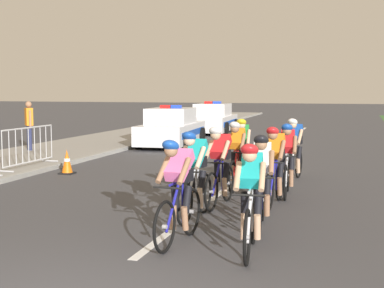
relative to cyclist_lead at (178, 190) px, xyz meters
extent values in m
cube|color=gray|center=(-7.44, 11.09, -0.73)|extent=(3.89, 60.00, 0.12)
cube|color=#9E9E99|center=(-5.58, 11.09, -0.72)|extent=(0.16, 60.00, 0.13)
cube|color=white|center=(-0.34, -0.11, -0.78)|extent=(0.14, 1.60, 0.01)
cube|color=white|center=(-0.34, 3.89, -0.78)|extent=(0.14, 1.60, 0.01)
cube|color=white|center=(-0.34, 7.89, -0.78)|extent=(0.14, 1.60, 0.01)
cube|color=white|center=(-0.34, 11.89, -0.78)|extent=(0.14, 1.60, 0.01)
cube|color=white|center=(-0.34, 15.89, -0.78)|extent=(0.14, 1.60, 0.01)
cube|color=white|center=(-0.34, 19.89, -0.78)|extent=(0.14, 1.60, 0.01)
cube|color=white|center=(-0.34, 23.89, -0.78)|extent=(0.14, 1.60, 0.01)
torus|color=black|center=(-0.04, -0.48, -0.42)|extent=(0.10, 0.73, 0.72)
cylinder|color=#99999E|center=(-0.04, -0.48, -0.42)|extent=(0.06, 0.06, 0.06)
torus|color=black|center=(0.04, 0.52, -0.42)|extent=(0.10, 0.73, 0.72)
cylinder|color=#99999E|center=(0.04, 0.52, -0.42)|extent=(0.06, 0.06, 0.06)
cylinder|color=#1E1E99|center=(0.00, -0.03, 0.11)|extent=(0.08, 0.55, 0.04)
cylinder|color=#1E1E99|center=(-0.02, -0.20, -0.21)|extent=(0.08, 0.48, 0.63)
cylinder|color=#1E1E99|center=(0.01, 0.17, -0.19)|extent=(0.04, 0.04, 0.65)
cylinder|color=black|center=(-0.03, -0.38, 0.09)|extent=(0.42, 0.06, 0.03)
cube|color=black|center=(0.01, 0.17, 0.15)|extent=(0.12, 0.23, 0.05)
cube|color=pink|center=(0.00, 0.05, 0.35)|extent=(0.32, 0.57, 0.44)
cube|color=black|center=(0.01, 0.16, 0.19)|extent=(0.29, 0.22, 0.18)
cylinder|color=black|center=(0.10, 0.11, -0.15)|extent=(0.13, 0.23, 0.40)
cylinder|color=#9E7051|center=(0.09, 0.03, -0.41)|extent=(0.10, 0.16, 0.36)
cylinder|color=black|center=(-0.08, 0.12, -0.15)|extent=(0.12, 0.18, 0.40)
cylinder|color=#9E7051|center=(-0.09, 0.04, -0.41)|extent=(0.10, 0.13, 0.36)
cylinder|color=#9E7051|center=(0.15, -0.18, 0.30)|extent=(0.11, 0.41, 0.35)
cylinder|color=#9E7051|center=(-0.17, -0.15, 0.30)|extent=(0.11, 0.41, 0.35)
sphere|color=#9E7051|center=(-0.02, -0.25, 0.59)|extent=(0.19, 0.19, 0.19)
ellipsoid|color=blue|center=(-0.02, -0.26, 0.66)|extent=(0.25, 0.33, 0.24)
torus|color=black|center=(1.13, -0.68, -0.42)|extent=(0.11, 0.72, 0.72)
cylinder|color=#99999E|center=(1.13, -0.68, -0.42)|extent=(0.07, 0.07, 0.06)
torus|color=black|center=(1.04, 0.31, -0.42)|extent=(0.11, 0.72, 0.72)
cylinder|color=#99999E|center=(1.04, 0.31, -0.42)|extent=(0.07, 0.07, 0.06)
cylinder|color=silver|center=(1.09, -0.24, 0.11)|extent=(0.09, 0.55, 0.04)
cylinder|color=silver|center=(1.11, -0.41, -0.21)|extent=(0.09, 0.48, 0.63)
cylinder|color=silver|center=(1.07, -0.04, -0.19)|extent=(0.04, 0.04, 0.65)
cylinder|color=black|center=(1.12, -0.58, 0.09)|extent=(0.42, 0.07, 0.03)
cube|color=black|center=(1.07, -0.04, 0.15)|extent=(0.12, 0.23, 0.05)
cube|color=#19B2B7|center=(1.08, -0.16, 0.35)|extent=(0.33, 0.57, 0.45)
cube|color=black|center=(1.07, -0.05, 0.19)|extent=(0.30, 0.23, 0.18)
cylinder|color=black|center=(1.17, -0.09, -0.15)|extent=(0.13, 0.23, 0.40)
cylinder|color=tan|center=(1.17, -0.17, -0.41)|extent=(0.10, 0.16, 0.36)
cylinder|color=black|center=(0.99, -0.11, -0.15)|extent=(0.13, 0.18, 0.40)
cylinder|color=tan|center=(0.99, -0.18, -0.41)|extent=(0.10, 0.13, 0.36)
cylinder|color=tan|center=(1.26, -0.36, 0.30)|extent=(0.11, 0.41, 0.35)
cylinder|color=tan|center=(0.94, -0.39, 0.30)|extent=(0.11, 0.41, 0.35)
sphere|color=tan|center=(1.11, -0.46, 0.59)|extent=(0.19, 0.19, 0.19)
ellipsoid|color=red|center=(1.11, -0.47, 0.66)|extent=(0.26, 0.33, 0.24)
torus|color=black|center=(-0.22, 1.01, -0.42)|extent=(0.09, 0.73, 0.72)
cylinder|color=#99999E|center=(-0.22, 1.01, -0.42)|extent=(0.06, 0.06, 0.06)
torus|color=black|center=(-0.15, 2.01, -0.42)|extent=(0.09, 0.73, 0.72)
cylinder|color=#99999E|center=(-0.15, 2.01, -0.42)|extent=(0.06, 0.06, 0.06)
cylinder|color=silver|center=(-0.19, 1.46, 0.11)|extent=(0.07, 0.55, 0.04)
cylinder|color=silver|center=(-0.20, 1.28, -0.21)|extent=(0.07, 0.48, 0.63)
cylinder|color=silver|center=(-0.18, 1.66, -0.19)|extent=(0.04, 0.04, 0.65)
cylinder|color=black|center=(-0.21, 1.11, 0.09)|extent=(0.42, 0.05, 0.03)
cube|color=black|center=(-0.18, 1.66, 0.15)|extent=(0.11, 0.23, 0.05)
cube|color=#19B2B7|center=(-0.18, 1.53, 0.35)|extent=(0.31, 0.56, 0.46)
cube|color=black|center=(-0.18, 1.65, 0.19)|extent=(0.29, 0.22, 0.18)
cylinder|color=black|center=(-0.09, 1.59, -0.15)|extent=(0.12, 0.23, 0.40)
cylinder|color=beige|center=(-0.10, 1.51, -0.41)|extent=(0.10, 0.16, 0.36)
cylinder|color=black|center=(-0.27, 1.60, -0.15)|extent=(0.12, 0.18, 0.40)
cylinder|color=beige|center=(-0.28, 1.52, -0.41)|extent=(0.10, 0.13, 0.36)
cylinder|color=beige|center=(-0.04, 1.31, 0.30)|extent=(0.10, 0.41, 0.35)
cylinder|color=beige|center=(-0.36, 1.33, 0.30)|extent=(0.10, 0.41, 0.35)
sphere|color=beige|center=(-0.20, 1.23, 0.59)|extent=(0.19, 0.19, 0.19)
ellipsoid|color=blue|center=(-0.20, 1.22, 0.66)|extent=(0.25, 0.33, 0.24)
torus|color=black|center=(1.05, 0.73, -0.42)|extent=(0.12, 0.72, 0.72)
cylinder|color=#99999E|center=(1.05, 0.73, -0.42)|extent=(0.07, 0.07, 0.06)
torus|color=black|center=(0.94, 1.72, -0.42)|extent=(0.12, 0.72, 0.72)
cylinder|color=#99999E|center=(0.94, 1.72, -0.42)|extent=(0.07, 0.07, 0.06)
cylinder|color=#1E1E99|center=(1.00, 1.18, 0.11)|extent=(0.10, 0.55, 0.04)
cylinder|color=#1E1E99|center=(1.02, 1.00, -0.21)|extent=(0.09, 0.48, 0.63)
cylinder|color=#1E1E99|center=(0.98, 1.38, -0.19)|extent=(0.04, 0.04, 0.65)
cylinder|color=black|center=(1.04, 0.83, 0.09)|extent=(0.42, 0.07, 0.03)
cube|color=black|center=(0.98, 1.38, 0.15)|extent=(0.12, 0.23, 0.05)
cube|color=white|center=(0.99, 1.25, 0.35)|extent=(0.34, 0.57, 0.46)
cube|color=black|center=(0.98, 1.37, 0.19)|extent=(0.30, 0.23, 0.18)
cylinder|color=black|center=(1.07, 1.33, -0.15)|extent=(0.13, 0.23, 0.40)
cylinder|color=#9E7051|center=(1.08, 1.25, -0.41)|extent=(0.11, 0.16, 0.36)
cylinder|color=black|center=(0.89, 1.31, -0.15)|extent=(0.13, 0.18, 0.40)
cylinder|color=#9E7051|center=(0.90, 1.23, -0.41)|extent=(0.10, 0.13, 0.36)
cylinder|color=#9E7051|center=(1.17, 1.06, 0.30)|extent=(0.12, 0.41, 0.35)
cylinder|color=#9E7051|center=(0.86, 1.02, 0.30)|extent=(0.12, 0.41, 0.35)
sphere|color=#9E7051|center=(1.03, 0.95, 0.59)|extent=(0.19, 0.19, 0.19)
ellipsoid|color=black|center=(1.03, 0.94, 0.66)|extent=(0.26, 0.34, 0.24)
torus|color=black|center=(-0.07, 2.17, -0.42)|extent=(0.10, 0.73, 0.72)
cylinder|color=#99999E|center=(-0.07, 2.17, -0.42)|extent=(0.06, 0.06, 0.06)
torus|color=black|center=(0.01, 3.16, -0.42)|extent=(0.10, 0.73, 0.72)
cylinder|color=#99999E|center=(0.01, 3.16, -0.42)|extent=(0.06, 0.06, 0.06)
cylinder|color=#1E1E99|center=(-0.03, 2.61, 0.11)|extent=(0.08, 0.55, 0.04)
cylinder|color=#1E1E99|center=(-0.05, 2.44, -0.21)|extent=(0.08, 0.48, 0.63)
cylinder|color=#1E1E99|center=(-0.02, 2.81, -0.19)|extent=(0.04, 0.04, 0.65)
cylinder|color=black|center=(-0.06, 2.27, 0.09)|extent=(0.42, 0.06, 0.03)
cube|color=black|center=(-0.02, 2.81, 0.15)|extent=(0.12, 0.23, 0.05)
cube|color=red|center=(-0.03, 2.69, 0.35)|extent=(0.32, 0.57, 0.45)
cube|color=black|center=(-0.02, 2.80, 0.19)|extent=(0.30, 0.22, 0.18)
cylinder|color=black|center=(0.07, 2.75, -0.15)|extent=(0.13, 0.23, 0.40)
cylinder|color=tan|center=(0.06, 2.67, -0.41)|extent=(0.10, 0.16, 0.36)
cylinder|color=black|center=(-0.11, 2.76, -0.15)|extent=(0.12, 0.18, 0.40)
cylinder|color=tan|center=(-0.12, 2.68, -0.41)|extent=(0.10, 0.13, 0.36)
cylinder|color=tan|center=(0.11, 2.46, 0.30)|extent=(0.11, 0.41, 0.35)
cylinder|color=tan|center=(-0.20, 2.49, 0.30)|extent=(0.11, 0.41, 0.35)
sphere|color=tan|center=(-0.05, 2.39, 0.59)|extent=(0.19, 0.19, 0.19)
ellipsoid|color=white|center=(-0.05, 2.38, 0.66)|extent=(0.25, 0.33, 0.24)
torus|color=black|center=(0.93, 2.52, -0.42)|extent=(0.08, 0.73, 0.72)
cylinder|color=#99999E|center=(0.93, 2.52, -0.42)|extent=(0.06, 0.06, 0.06)
torus|color=black|center=(0.99, 3.52, -0.42)|extent=(0.08, 0.73, 0.72)
cylinder|color=#99999E|center=(0.99, 3.52, -0.42)|extent=(0.06, 0.06, 0.06)
cylinder|color=#1E1E99|center=(0.96, 2.97, 0.11)|extent=(0.07, 0.55, 0.04)
cylinder|color=#1E1E99|center=(0.95, 2.79, -0.21)|extent=(0.07, 0.48, 0.63)
cylinder|color=#1E1E99|center=(0.97, 3.17, -0.19)|extent=(0.04, 0.04, 0.65)
cylinder|color=black|center=(0.94, 2.62, 0.09)|extent=(0.42, 0.05, 0.03)
cube|color=black|center=(0.97, 3.17, 0.15)|extent=(0.11, 0.23, 0.05)
cube|color=orange|center=(0.96, 3.04, 0.35)|extent=(0.31, 0.55, 0.47)
cube|color=black|center=(0.97, 3.16, 0.19)|extent=(0.29, 0.21, 0.18)
cylinder|color=black|center=(1.05, 3.10, -0.15)|extent=(0.12, 0.23, 0.40)
cylinder|color=#9E7051|center=(1.05, 3.02, -0.41)|extent=(0.10, 0.16, 0.36)
cylinder|color=black|center=(0.87, 3.11, -0.15)|extent=(0.12, 0.17, 0.40)
cylinder|color=#9E7051|center=(0.87, 3.03, -0.41)|extent=(0.10, 0.13, 0.36)
cylinder|color=#9E7051|center=(1.11, 2.82, 0.30)|extent=(0.10, 0.40, 0.35)
cylinder|color=#9E7051|center=(0.79, 2.84, 0.30)|extent=(0.10, 0.40, 0.35)
sphere|color=#9E7051|center=(0.94, 2.74, 0.59)|extent=(0.19, 0.19, 0.19)
ellipsoid|color=red|center=(0.94, 2.73, 0.66)|extent=(0.25, 0.33, 0.24)
torus|color=black|center=(-0.06, 3.88, -0.42)|extent=(0.06, 0.72, 0.72)
cylinder|color=#99999E|center=(-0.06, 3.88, -0.42)|extent=(0.06, 0.06, 0.06)
torus|color=black|center=(-0.08, 4.88, -0.42)|extent=(0.06, 0.72, 0.72)
cylinder|color=#99999E|center=(-0.08, 4.88, -0.42)|extent=(0.06, 0.06, 0.06)
cylinder|color=#B21919|center=(-0.06, 4.33, 0.11)|extent=(0.05, 0.55, 0.04)
cylinder|color=#B21919|center=(-0.06, 4.15, -0.21)|extent=(0.05, 0.48, 0.63)
cylinder|color=#B21919|center=(-0.07, 4.53, -0.19)|extent=(0.04, 0.04, 0.65)
cylinder|color=black|center=(-0.06, 3.98, 0.09)|extent=(0.42, 0.04, 0.03)
cube|color=black|center=(-0.07, 4.53, 0.15)|extent=(0.10, 0.22, 0.05)
cube|color=orange|center=(-0.07, 4.40, 0.35)|extent=(0.29, 0.56, 0.44)
cube|color=black|center=(-0.07, 4.52, 0.19)|extent=(0.28, 0.21, 0.18)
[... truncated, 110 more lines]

